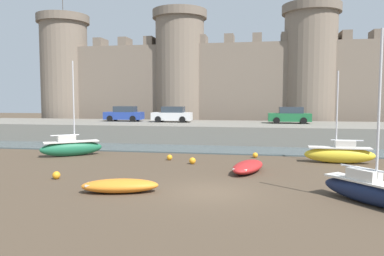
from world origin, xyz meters
The scene contains 16 objects.
ground_plane centered at (0.00, 0.00, 0.00)m, with size 160.00×160.00×0.00m, color #4C3D2D.
water_channel centered at (0.00, 13.48, 0.05)m, with size 80.00×4.50×0.10m, color #47565B.
quay_road centered at (0.00, 20.73, 0.86)m, with size 59.29×10.00×1.71m, color slate.
castle centered at (0.00, 30.16, 6.80)m, with size 54.06×6.77×18.04m.
sailboat_near_channel_right centered at (-11.32, 8.63, 0.65)m, with size 4.09×3.47×6.86m.
sailboat_foreground_centre centered at (6.46, -0.73, 0.58)m, with size 3.60×4.05×6.82m.
rowboat_midflat_left centered at (-3.96, -0.77, 0.32)m, with size 3.60×2.02×0.61m.
rowboat_midflat_right centered at (1.50, 4.89, 0.33)m, with size 2.29×3.86×0.63m.
sailboat_foreground_left centered at (7.22, 8.89, 0.63)m, with size 4.39×1.19×5.92m.
mooring_buoy_near_shore centered at (-3.86, 8.09, 0.19)m, with size 0.38×0.38×0.38m, color orange.
mooring_buoy_near_channel centered at (1.84, 10.13, 0.19)m, with size 0.38×0.38×0.38m, color orange.
mooring_buoy_off_centre centered at (-2.07, 6.90, 0.21)m, with size 0.42×0.42×0.42m, color orange.
mooring_buoy_mid_mud centered at (-8.22, 1.26, 0.20)m, with size 0.40×0.40×0.40m, color orange.
car_quay_east centered at (-6.85, 21.56, 2.49)m, with size 4.13×1.93×1.62m.
car_quay_centre_east centered at (5.02, 21.72, 2.49)m, with size 4.13×1.93×1.62m.
car_quay_west centered at (-12.30, 22.08, 2.49)m, with size 4.13×1.93×1.62m.
Camera 1 is at (2.13, -16.28, 4.18)m, focal length 35.00 mm.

